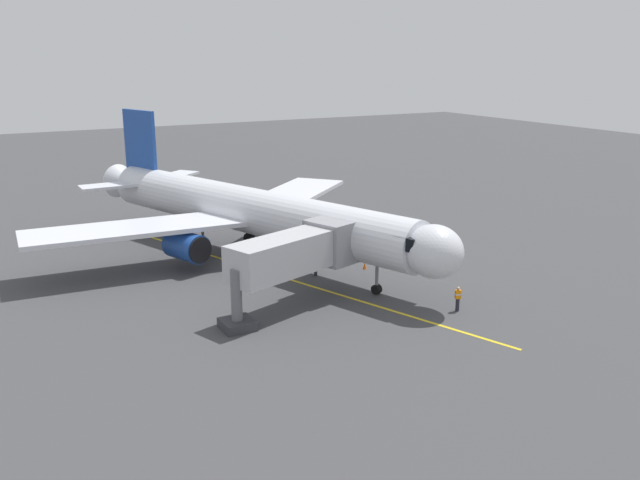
# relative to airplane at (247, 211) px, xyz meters

# --- Properties ---
(ground_plane) EXTENTS (220.00, 220.00, 0.00)m
(ground_plane) POSITION_rel_airplane_xyz_m (1.08, 0.95, -4.00)
(ground_plane) COLOR #424244
(apron_lead_in_line) EXTENTS (13.20, 37.92, 0.01)m
(apron_lead_in_line) POSITION_rel_airplane_xyz_m (-0.09, 6.27, -4.00)
(apron_lead_in_line) COLOR yellow
(apron_lead_in_line) RESTS_ON ground
(airplane) EXTENTS (32.93, 39.17, 11.50)m
(airplane) POSITION_rel_airplane_xyz_m (0.00, 0.00, 0.00)
(airplane) COLOR silver
(airplane) RESTS_ON ground
(jet_bridge) EXTENTS (11.36, 6.12, 5.40)m
(jet_bridge) POSITION_rel_airplane_xyz_m (1.42, 12.41, -0.24)
(jet_bridge) COLOR #B7B7BC
(jet_bridge) RESTS_ON ground
(ground_crew_marshaller) EXTENTS (0.46, 0.37, 1.71)m
(ground_crew_marshaller) POSITION_rel_airplane_xyz_m (-7.37, 18.47, -3.12)
(ground_crew_marshaller) COLOR #23232D
(ground_crew_marshaller) RESTS_ON ground
(ground_crew_wing_walker) EXTENTS (0.46, 0.36, 1.71)m
(ground_crew_wing_walker) POSITION_rel_airplane_xyz_m (-2.63, 7.22, -3.12)
(ground_crew_wing_walker) COLOR #23232D
(ground_crew_wing_walker) RESTS_ON ground
(baggage_cart_near_nose) EXTENTS (1.58, 2.62, 1.27)m
(baggage_cart_near_nose) POSITION_rel_airplane_xyz_m (-12.08, -0.69, -3.35)
(baggage_cart_near_nose) COLOR white
(baggage_cart_near_nose) RESTS_ON ground
(tug_portside) EXTENTS (2.01, 2.58, 1.50)m
(tug_portside) POSITION_rel_airplane_xyz_m (4.39, -11.15, -3.30)
(tug_portside) COLOR black
(tug_portside) RESTS_ON ground
(safety_cone_nose_left) EXTENTS (0.32, 0.32, 0.55)m
(safety_cone_nose_left) POSITION_rel_airplane_xyz_m (-8.83, 5.91, -3.73)
(safety_cone_nose_left) COLOR #F2590F
(safety_cone_nose_left) RESTS_ON ground
(safety_cone_nose_right) EXTENTS (0.32, 0.32, 0.55)m
(safety_cone_nose_right) POSITION_rel_airplane_xyz_m (-6.87, 7.67, -3.73)
(safety_cone_nose_right) COLOR #F2590F
(safety_cone_nose_right) RESTS_ON ground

